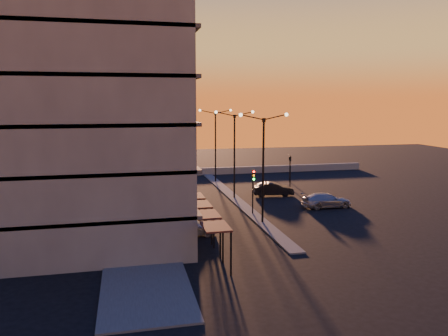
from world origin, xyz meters
The scene contains 14 objects.
ground centered at (0.00, 0.00, 0.00)m, with size 120.00×120.00×0.00m, color black.
sidewalk_west centered at (-10.50, 4.00, 0.06)m, with size 5.00×40.00×0.12m, color #484846.
median centered at (0.00, 10.00, 0.06)m, with size 1.20×36.00×0.12m, color #484846.
parapet centered at (2.00, 26.00, 0.50)m, with size 44.00×0.50×1.00m, color slate.
building centered at (-14.00, 0.03, 11.91)m, with size 14.35×17.08×25.00m.
streetlamp_near centered at (0.00, 0.00, 5.59)m, with size 4.32×0.32×9.51m.
streetlamp_mid centered at (0.00, 10.00, 5.59)m, with size 4.32×0.32×9.51m.
streetlamp_far centered at (0.00, 20.00, 5.59)m, with size 4.32×0.32×9.51m.
traffic_light_main centered at (0.00, 2.87, 2.89)m, with size 0.28×0.44×4.25m.
signal_east_a centered at (8.00, 14.00, 1.93)m, with size 0.13×0.16×3.60m.
signal_east_b centered at (9.50, 18.00, 3.10)m, with size 0.42×1.99×3.60m.
car_hatchback centered at (-6.50, -1.93, 0.68)m, with size 1.60×3.99×1.36m, color #B3B6BB.
car_sedan centered at (4.60, 10.50, 0.75)m, with size 1.59×4.55×1.50m, color black.
car_wagon centered at (8.00, 4.09, 0.72)m, with size 2.02×4.97×1.44m, color #9E9FA5.
Camera 1 is at (-11.37, -35.00, 10.43)m, focal length 35.00 mm.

